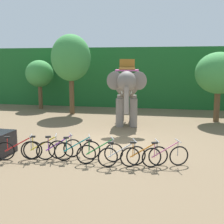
# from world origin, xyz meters

# --- Properties ---
(ground_plane) EXTENTS (80.00, 80.00, 0.00)m
(ground_plane) POSITION_xyz_m (0.00, 0.00, 0.00)
(ground_plane) COLOR brown
(foliage_hedge) EXTENTS (36.00, 6.00, 4.76)m
(foliage_hedge) POSITION_xyz_m (0.00, 13.70, 2.38)
(foliage_hedge) COLOR #1E6028
(foliage_hedge) RESTS_ON ground
(tree_right) EXTENTS (2.13, 2.13, 3.76)m
(tree_right) POSITION_xyz_m (-7.36, 9.01, 2.70)
(tree_right) COLOR brown
(tree_right) RESTS_ON ground
(tree_center_right) EXTENTS (2.70, 2.70, 5.48)m
(tree_center_right) POSITION_xyz_m (-4.14, 7.14, 3.86)
(tree_center_right) COLOR brown
(tree_center_right) RESTS_ON ground
(tree_left) EXTENTS (2.78, 2.78, 4.20)m
(tree_left) POSITION_xyz_m (5.39, 6.30, 2.94)
(tree_left) COLOR brown
(tree_left) RESTS_ON ground
(elephant) EXTENTS (2.18, 4.23, 3.78)m
(elephant) POSITION_xyz_m (0.12, 4.36, 2.20)
(elephant) COLOR slate
(elephant) RESTS_ON ground
(bike_red) EXTENTS (1.65, 0.66, 0.92)m
(bike_red) POSITION_xyz_m (-2.91, -2.59, 0.39)
(bike_red) COLOR black
(bike_red) RESTS_ON ground
(bike_yellow) EXTENTS (1.65, 0.65, 0.92)m
(bike_yellow) POSITION_xyz_m (-2.04, -2.32, 0.39)
(bike_yellow) COLOR black
(bike_yellow) RESTS_ON ground
(bike_purple) EXTENTS (1.51, 0.91, 0.92)m
(bike_purple) POSITION_xyz_m (-1.50, -2.15, 0.39)
(bike_purple) COLOR black
(bike_purple) RESTS_ON ground
(bike_teal) EXTENTS (1.62, 0.72, 0.92)m
(bike_teal) POSITION_xyz_m (-0.77, -2.20, 0.39)
(bike_teal) COLOR black
(bike_teal) RESTS_ON ground
(bike_green) EXTENTS (1.59, 0.78, 0.92)m
(bike_green) POSITION_xyz_m (0.13, -2.36, 0.39)
(bike_green) COLOR black
(bike_green) RESTS_ON ground
(bike_white) EXTENTS (1.61, 0.75, 0.92)m
(bike_white) POSITION_xyz_m (0.95, -2.54, 0.39)
(bike_white) COLOR black
(bike_white) RESTS_ON ground
(bike_orange) EXTENTS (1.64, 0.69, 0.92)m
(bike_orange) POSITION_xyz_m (1.71, -2.39, 0.39)
(bike_orange) COLOR black
(bike_orange) RESTS_ON ground
(bike_pink) EXTENTS (1.61, 0.76, 0.92)m
(bike_pink) POSITION_xyz_m (2.43, -2.27, 0.39)
(bike_pink) COLOR black
(bike_pink) RESTS_ON ground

